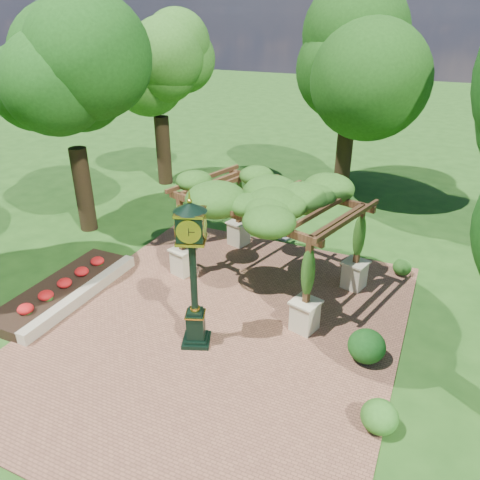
% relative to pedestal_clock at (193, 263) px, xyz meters
% --- Properties ---
extents(ground, '(120.00, 120.00, 0.00)m').
position_rel_pedestal_clock_xyz_m(ground, '(0.25, -0.12, -2.56)').
color(ground, '#1E4714').
rests_on(ground, ground).
extents(brick_plaza, '(10.00, 12.00, 0.04)m').
position_rel_pedestal_clock_xyz_m(brick_plaza, '(0.25, 0.88, -2.54)').
color(brick_plaza, brown).
rests_on(brick_plaza, ground).
extents(border_wall, '(0.35, 5.00, 0.40)m').
position_rel_pedestal_clock_xyz_m(border_wall, '(-4.35, 0.38, -2.36)').
color(border_wall, '#C6B793').
rests_on(border_wall, ground).
extents(flower_bed, '(1.50, 5.00, 0.36)m').
position_rel_pedestal_clock_xyz_m(flower_bed, '(-5.25, 0.38, -2.38)').
color(flower_bed, red).
rests_on(flower_bed, ground).
extents(pedestal_clock, '(1.09, 1.09, 4.28)m').
position_rel_pedestal_clock_xyz_m(pedestal_clock, '(0.00, 0.00, 0.00)').
color(pedestal_clock, black).
rests_on(pedestal_clock, brick_plaza).
extents(pergola, '(6.57, 5.05, 3.66)m').
position_rel_pedestal_clock_xyz_m(pergola, '(0.54, 3.93, 0.44)').
color(pergola, beige).
rests_on(pergola, brick_plaza).
extents(sundial, '(0.67, 0.67, 0.93)m').
position_rel_pedestal_clock_xyz_m(sundial, '(-0.01, 7.34, -2.15)').
color(sundial, gray).
rests_on(sundial, ground).
extents(shrub_front, '(0.98, 0.98, 0.74)m').
position_rel_pedestal_clock_xyz_m(shrub_front, '(5.12, -1.00, -2.15)').
color(shrub_front, '#2B631C').
rests_on(shrub_front, brick_plaza).
extents(shrub_mid, '(1.30, 1.30, 0.89)m').
position_rel_pedestal_clock_xyz_m(shrub_mid, '(4.42, 1.20, -2.08)').
color(shrub_mid, '#164B15').
rests_on(shrub_mid, brick_plaza).
extents(shrub_back, '(0.83, 0.83, 0.58)m').
position_rel_pedestal_clock_xyz_m(shrub_back, '(4.72, 6.22, -2.23)').
color(shrub_back, '#265618').
rests_on(shrub_back, brick_plaza).
extents(tree_west_near, '(4.14, 4.14, 9.02)m').
position_rel_pedestal_clock_xyz_m(tree_west_near, '(-7.89, 4.81, 3.62)').
color(tree_west_near, black).
rests_on(tree_west_near, ground).
extents(tree_west_far, '(3.76, 3.76, 9.09)m').
position_rel_pedestal_clock_xyz_m(tree_west_far, '(-8.13, 11.20, 3.64)').
color(tree_west_far, black).
rests_on(tree_west_far, ground).
extents(tree_north, '(5.27, 5.27, 9.09)m').
position_rel_pedestal_clock_xyz_m(tree_north, '(0.82, 13.51, 3.68)').
color(tree_north, black).
rests_on(tree_north, ground).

